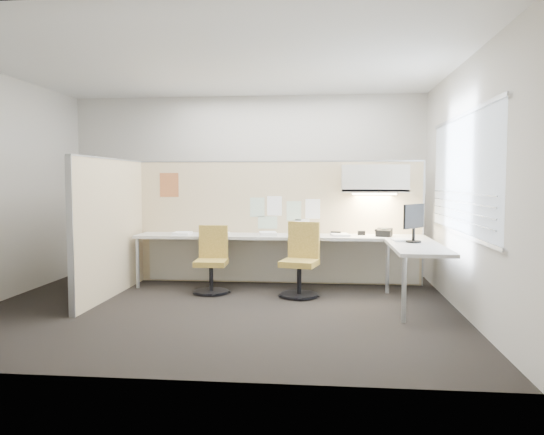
# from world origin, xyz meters

# --- Properties ---
(floor) EXTENTS (5.50, 4.50, 0.01)m
(floor) POSITION_xyz_m (0.00, 0.00, -0.01)
(floor) COLOR black
(floor) RESTS_ON ground
(ceiling) EXTENTS (5.50, 4.50, 0.01)m
(ceiling) POSITION_xyz_m (0.00, 0.00, 2.80)
(ceiling) COLOR white
(ceiling) RESTS_ON wall_back
(wall_back) EXTENTS (5.50, 0.02, 2.80)m
(wall_back) POSITION_xyz_m (0.00, 2.25, 1.40)
(wall_back) COLOR beige
(wall_back) RESTS_ON ground
(wall_front) EXTENTS (5.50, 0.02, 2.80)m
(wall_front) POSITION_xyz_m (0.00, -2.25, 1.40)
(wall_front) COLOR beige
(wall_front) RESTS_ON ground
(wall_right) EXTENTS (0.02, 4.50, 2.80)m
(wall_right) POSITION_xyz_m (2.75, 0.00, 1.40)
(wall_right) COLOR beige
(wall_right) RESTS_ON ground
(window_pane) EXTENTS (0.01, 2.80, 1.30)m
(window_pane) POSITION_xyz_m (2.73, 0.00, 1.55)
(window_pane) COLOR #A0ACB9
(window_pane) RESTS_ON wall_right
(partition_back) EXTENTS (4.10, 0.06, 1.75)m
(partition_back) POSITION_xyz_m (0.55, 1.60, 0.88)
(partition_back) COLOR beige
(partition_back) RESTS_ON floor
(partition_left) EXTENTS (0.06, 2.20, 1.75)m
(partition_left) POSITION_xyz_m (-1.50, 0.50, 0.88)
(partition_left) COLOR beige
(partition_left) RESTS_ON floor
(desk) EXTENTS (4.00, 2.07, 0.73)m
(desk) POSITION_xyz_m (0.93, 1.13, 0.60)
(desk) COLOR beige
(desk) RESTS_ON floor
(overhead_bin) EXTENTS (0.90, 0.36, 0.38)m
(overhead_bin) POSITION_xyz_m (1.90, 1.39, 1.51)
(overhead_bin) COLOR beige
(overhead_bin) RESTS_ON partition_back
(task_light_strip) EXTENTS (0.60, 0.06, 0.02)m
(task_light_strip) POSITION_xyz_m (1.90, 1.39, 1.30)
(task_light_strip) COLOR #FFEABF
(task_light_strip) RESTS_ON overhead_bin
(pinned_papers) EXTENTS (1.01, 0.00, 0.47)m
(pinned_papers) POSITION_xyz_m (0.63, 1.57, 1.03)
(pinned_papers) COLOR #8CBF8C
(pinned_papers) RESTS_ON partition_back
(poster) EXTENTS (0.28, 0.00, 0.35)m
(poster) POSITION_xyz_m (-1.05, 1.57, 1.42)
(poster) COLOR orange
(poster) RESTS_ON partition_back
(chair_left) EXTENTS (0.46, 0.46, 0.87)m
(chair_left) POSITION_xyz_m (-0.26, 0.83, 0.41)
(chair_left) COLOR black
(chair_left) RESTS_ON floor
(chair_right) EXTENTS (0.53, 0.54, 0.93)m
(chair_right) POSITION_xyz_m (0.92, 0.74, 0.44)
(chair_right) COLOR black
(chair_right) RESTS_ON floor
(monitor) EXTENTS (0.30, 0.36, 0.47)m
(monitor) POSITION_xyz_m (2.30, 0.54, 1.00)
(monitor) COLOR black
(monitor) RESTS_ON desk
(phone) EXTENTS (0.26, 0.24, 0.12)m
(phone) POSITION_xyz_m (2.02, 1.23, 0.78)
(phone) COLOR black
(phone) RESTS_ON desk
(stapler) EXTENTS (0.15, 0.07, 0.05)m
(stapler) POSITION_xyz_m (1.38, 1.36, 0.76)
(stapler) COLOR black
(stapler) RESTS_ON desk
(tape_dispenser) EXTENTS (0.10, 0.07, 0.06)m
(tape_dispenser) POSITION_xyz_m (1.73, 1.37, 0.76)
(tape_dispenser) COLOR black
(tape_dispenser) RESTS_ON desk
(coat_hook) EXTENTS (0.18, 0.42, 1.29)m
(coat_hook) POSITION_xyz_m (-1.58, -0.05, 1.43)
(coat_hook) COLOR silver
(coat_hook) RESTS_ON partition_left
(paper_stack_0) EXTENTS (0.24, 0.31, 0.03)m
(paper_stack_0) POSITION_xyz_m (-0.76, 1.20, 0.75)
(paper_stack_0) COLOR white
(paper_stack_0) RESTS_ON desk
(paper_stack_1) EXTENTS (0.25, 0.31, 0.02)m
(paper_stack_1) POSITION_xyz_m (-0.25, 1.28, 0.74)
(paper_stack_1) COLOR white
(paper_stack_1) RESTS_ON desk
(paper_stack_2) EXTENTS (0.28, 0.34, 0.04)m
(paper_stack_2) POSITION_xyz_m (0.44, 1.24, 0.75)
(paper_stack_2) COLOR white
(paper_stack_2) RESTS_ON desk
(paper_stack_3) EXTENTS (0.26, 0.32, 0.02)m
(paper_stack_3) POSITION_xyz_m (0.89, 1.24, 0.74)
(paper_stack_3) COLOR white
(paper_stack_3) RESTS_ON desk
(paper_stack_4) EXTENTS (0.28, 0.33, 0.03)m
(paper_stack_4) POSITION_xyz_m (1.43, 1.26, 0.74)
(paper_stack_4) COLOR white
(paper_stack_4) RESTS_ON desk
(paper_stack_5) EXTENTS (0.26, 0.32, 0.02)m
(paper_stack_5) POSITION_xyz_m (2.18, 0.75, 0.74)
(paper_stack_5) COLOR white
(paper_stack_5) RESTS_ON desk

